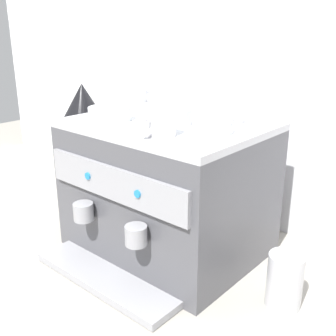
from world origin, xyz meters
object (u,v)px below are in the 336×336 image
object	(u,v)px
ceramic_bowl_0	(172,117)
ceramic_cup_1	(161,123)
ceramic_bowl_3	(212,127)
coffee_grinder	(86,149)
milk_pitcher	(285,281)
espresso_machine	(167,188)
ceramic_cup_0	(221,109)
ceramic_cup_2	(135,98)
ceramic_bowl_2	(110,114)
ceramic_bowl_1	(164,109)

from	to	relation	value
ceramic_bowl_0	ceramic_cup_1	bearing A→B (deg)	-62.10
ceramic_cup_1	ceramic_bowl_3	xyz separation A→B (m)	(0.08, 0.11, -0.02)
coffee_grinder	milk_pitcher	world-z (taller)	coffee_grinder
milk_pitcher	ceramic_bowl_0	bearing A→B (deg)	178.53
milk_pitcher	ceramic_cup_1	bearing A→B (deg)	-161.48
ceramic_bowl_0	espresso_machine	bearing A→B (deg)	155.32
ceramic_cup_0	ceramic_bowl_3	world-z (taller)	ceramic_cup_0
ceramic_cup_2	ceramic_bowl_3	bearing A→B (deg)	-14.05
espresso_machine	coffee_grinder	world-z (taller)	coffee_grinder
ceramic_bowl_2	ceramic_bowl_1	bearing A→B (deg)	68.53
ceramic_cup_1	coffee_grinder	size ratio (longest dim) A/B	0.22
ceramic_bowl_0	ceramic_bowl_1	distance (m)	0.14
ceramic_cup_0	ceramic_bowl_3	bearing A→B (deg)	-64.47
ceramic_cup_0	ceramic_bowl_3	xyz separation A→B (m)	(0.06, -0.12, -0.02)
ceramic_bowl_0	coffee_grinder	distance (m)	0.53
ceramic_bowl_1	milk_pitcher	distance (m)	0.60
espresso_machine	coffee_grinder	distance (m)	0.46
espresso_machine	ceramic_cup_2	world-z (taller)	ceramic_cup_2
ceramic_bowl_1	ceramic_bowl_2	world-z (taller)	ceramic_bowl_2
ceramic_cup_2	milk_pitcher	bearing A→B (deg)	-9.09
espresso_machine	ceramic_bowl_0	bearing A→B (deg)	-24.68
espresso_machine	coffee_grinder	bearing A→B (deg)	172.86
ceramic_cup_0	ceramic_bowl_0	distance (m)	0.14
coffee_grinder	milk_pitcher	bearing A→B (deg)	-5.45
coffee_grinder	milk_pitcher	xyz separation A→B (m)	(0.86, -0.08, -0.15)
ceramic_cup_1	ceramic_bowl_2	xyz separation A→B (m)	(-0.23, 0.04, -0.02)
espresso_machine	ceramic_bowl_2	bearing A→B (deg)	-147.11
ceramic_bowl_0	ceramic_bowl_3	xyz separation A→B (m)	(0.14, -0.01, -0.01)
espresso_machine	ceramic_bowl_0	xyz separation A→B (m)	(0.03, -0.02, 0.22)
ceramic_bowl_3	ceramic_cup_0	bearing A→B (deg)	115.53
ceramic_bowl_2	ceramic_bowl_0	bearing A→B (deg)	23.26
espresso_machine	ceramic_cup_1	size ratio (longest dim) A/B	5.23
ceramic_bowl_2	milk_pitcher	size ratio (longest dim) A/B	0.89
ceramic_bowl_0	milk_pitcher	distance (m)	0.51
ceramic_cup_1	ceramic_cup_2	size ratio (longest dim) A/B	0.97
ceramic_cup_1	coffee_grinder	bearing A→B (deg)	161.24
ceramic_cup_1	ceramic_bowl_1	xyz separation A→B (m)	(-0.17, 0.20, -0.02)
ceramic_cup_0	espresso_machine	bearing A→B (deg)	-139.87
ceramic_cup_0	milk_pitcher	xyz separation A→B (m)	(0.29, -0.12, -0.37)
milk_pitcher	ceramic_bowl_3	bearing A→B (deg)	178.98
coffee_grinder	ceramic_bowl_2	bearing A→B (deg)	-24.90
ceramic_bowl_1	ceramic_bowl_3	xyz separation A→B (m)	(0.25, -0.09, 0.00)
ceramic_bowl_2	espresso_machine	bearing A→B (deg)	32.89
ceramic_bowl_2	ceramic_bowl_3	distance (m)	0.32
ceramic_cup_0	ceramic_bowl_1	xyz separation A→B (m)	(-0.19, -0.02, -0.02)
coffee_grinder	ceramic_bowl_1	bearing A→B (deg)	2.54
ceramic_cup_2	coffee_grinder	size ratio (longest dim) A/B	0.23
coffee_grinder	ceramic_cup_2	bearing A→B (deg)	3.17
ceramic_cup_0	coffee_grinder	size ratio (longest dim) A/B	0.23
ceramic_bowl_0	milk_pitcher	size ratio (longest dim) A/B	0.75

